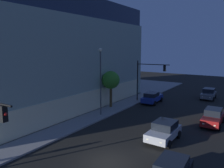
{
  "coord_description": "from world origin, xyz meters",
  "views": [
    {
      "loc": [
        -12.42,
        -8.54,
        8.32
      ],
      "look_at": [
        5.31,
        3.23,
        4.87
      ],
      "focal_mm": 35.53,
      "sensor_mm": 36.0,
      "label": 1
    }
  ],
  "objects_px": {
    "traffic_light_far_corner": "(147,74)",
    "car_blue": "(152,97)",
    "car_red": "(213,117)",
    "sidewalk_tree": "(111,80)",
    "car_silver": "(164,131)",
    "car_grey": "(209,94)",
    "modern_building": "(36,55)",
    "street_lamp_sidewalk": "(101,74)"
  },
  "relations": [
    {
      "from": "car_grey",
      "to": "sidewalk_tree",
      "type": "bearing_deg",
      "value": 142.47
    },
    {
      "from": "traffic_light_far_corner",
      "to": "car_blue",
      "type": "xyz_separation_m",
      "value": [
        -0.07,
        -0.95,
        -3.47
      ]
    },
    {
      "from": "traffic_light_far_corner",
      "to": "car_silver",
      "type": "relative_size",
      "value": 1.45
    },
    {
      "from": "modern_building",
      "to": "car_silver",
      "type": "height_order",
      "value": "modern_building"
    },
    {
      "from": "modern_building",
      "to": "car_silver",
      "type": "distance_m",
      "value": 23.13
    },
    {
      "from": "car_red",
      "to": "car_grey",
      "type": "distance_m",
      "value": 13.5
    },
    {
      "from": "traffic_light_far_corner",
      "to": "car_grey",
      "type": "bearing_deg",
      "value": -45.27
    },
    {
      "from": "traffic_light_far_corner",
      "to": "street_lamp_sidewalk",
      "type": "xyz_separation_m",
      "value": [
        -9.71,
        1.72,
        0.94
      ]
    },
    {
      "from": "street_lamp_sidewalk",
      "to": "car_silver",
      "type": "bearing_deg",
      "value": -106.73
    },
    {
      "from": "traffic_light_far_corner",
      "to": "car_blue",
      "type": "distance_m",
      "value": 3.6
    },
    {
      "from": "sidewalk_tree",
      "to": "car_red",
      "type": "relative_size",
      "value": 1.11
    },
    {
      "from": "car_red",
      "to": "car_blue",
      "type": "distance_m",
      "value": 11.03
    },
    {
      "from": "car_silver",
      "to": "traffic_light_far_corner",
      "type": "bearing_deg",
      "value": 30.94
    },
    {
      "from": "modern_building",
      "to": "sidewalk_tree",
      "type": "distance_m",
      "value": 12.61
    },
    {
      "from": "sidewalk_tree",
      "to": "car_red",
      "type": "height_order",
      "value": "sidewalk_tree"
    },
    {
      "from": "car_grey",
      "to": "street_lamp_sidewalk",
      "type": "bearing_deg",
      "value": 151.57
    },
    {
      "from": "car_blue",
      "to": "sidewalk_tree",
      "type": "bearing_deg",
      "value": 147.84
    },
    {
      "from": "car_red",
      "to": "street_lamp_sidewalk",
      "type": "bearing_deg",
      "value": 108.51
    },
    {
      "from": "traffic_light_far_corner",
      "to": "car_blue",
      "type": "height_order",
      "value": "traffic_light_far_corner"
    },
    {
      "from": "traffic_light_far_corner",
      "to": "car_red",
      "type": "distance_m",
      "value": 12.38
    },
    {
      "from": "traffic_light_far_corner",
      "to": "sidewalk_tree",
      "type": "height_order",
      "value": "traffic_light_far_corner"
    },
    {
      "from": "car_silver",
      "to": "car_grey",
      "type": "bearing_deg",
      "value": -0.45
    },
    {
      "from": "sidewalk_tree",
      "to": "car_silver",
      "type": "height_order",
      "value": "sidewalk_tree"
    },
    {
      "from": "sidewalk_tree",
      "to": "car_grey",
      "type": "bearing_deg",
      "value": -37.53
    },
    {
      "from": "sidewalk_tree",
      "to": "car_blue",
      "type": "xyz_separation_m",
      "value": [
        5.88,
        -3.69,
        -3.06
      ]
    },
    {
      "from": "car_red",
      "to": "sidewalk_tree",
      "type": "bearing_deg",
      "value": 91.37
    },
    {
      "from": "traffic_light_far_corner",
      "to": "car_red",
      "type": "relative_size",
      "value": 1.37
    },
    {
      "from": "car_blue",
      "to": "modern_building",
      "type": "bearing_deg",
      "value": 120.28
    },
    {
      "from": "sidewalk_tree",
      "to": "car_grey",
      "type": "relative_size",
      "value": 1.23
    },
    {
      "from": "car_red",
      "to": "car_blue",
      "type": "relative_size",
      "value": 0.94
    },
    {
      "from": "car_grey",
      "to": "modern_building",
      "type": "bearing_deg",
      "value": 126.97
    },
    {
      "from": "sidewalk_tree",
      "to": "car_grey",
      "type": "height_order",
      "value": "sidewalk_tree"
    },
    {
      "from": "car_silver",
      "to": "modern_building",
      "type": "bearing_deg",
      "value": 81.21
    },
    {
      "from": "modern_building",
      "to": "traffic_light_far_corner",
      "type": "height_order",
      "value": "modern_building"
    },
    {
      "from": "sidewalk_tree",
      "to": "modern_building",
      "type": "bearing_deg",
      "value": 104.94
    },
    {
      "from": "traffic_light_far_corner",
      "to": "car_red",
      "type": "xyz_separation_m",
      "value": [
        -5.63,
        -10.47,
        -3.43
      ]
    },
    {
      "from": "street_lamp_sidewalk",
      "to": "car_blue",
      "type": "xyz_separation_m",
      "value": [
        9.64,
        -2.66,
        -4.42
      ]
    },
    {
      "from": "modern_building",
      "to": "street_lamp_sidewalk",
      "type": "bearing_deg",
      "value": -92.83
    },
    {
      "from": "car_silver",
      "to": "car_blue",
      "type": "height_order",
      "value": "car_silver"
    },
    {
      "from": "traffic_light_far_corner",
      "to": "modern_building",
      "type": "bearing_deg",
      "value": 122.1
    },
    {
      "from": "modern_building",
      "to": "traffic_light_far_corner",
      "type": "bearing_deg",
      "value": -57.9
    },
    {
      "from": "sidewalk_tree",
      "to": "car_silver",
      "type": "xyz_separation_m",
      "value": [
        -6.53,
        -10.22,
        -3.03
      ]
    }
  ]
}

